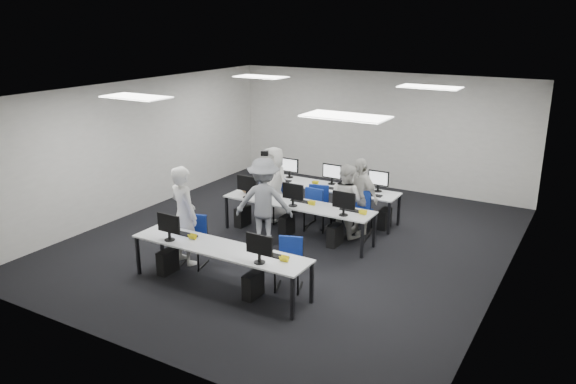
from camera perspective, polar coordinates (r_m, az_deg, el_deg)
The scene contains 23 objects.
room at distance 10.90m, azimuth 0.46°, elevation 2.39°, with size 9.00×9.02×3.00m.
ceiling_panels at distance 10.61m, azimuth 0.48°, elevation 10.16°, with size 5.20×4.60×0.02m.
desk_front at distance 9.27m, azimuth -6.98°, elevation -5.85°, with size 3.20×0.70×0.73m.
desk_mid at distance 11.30m, azimuth 0.96°, elevation -1.40°, with size 3.20×0.70×0.73m.
desk_back at distance 12.48m, azimuth 4.11°, elevation 0.38°, with size 3.20×0.70×0.73m.
equipment_front at distance 9.50m, azimuth -7.91°, elevation -7.44°, with size 2.51×0.41×1.19m.
equipment_mid at distance 11.48m, azimuth 0.07°, elevation -2.80°, with size 2.91×0.41×1.19m.
equipment_back at distance 12.52m, azimuth 4.90°, elevation -1.14°, with size 2.91×0.41×1.19m.
chair_0 at distance 10.33m, azimuth -9.65°, elevation -5.84°, with size 0.56×0.59×0.91m.
chair_1 at distance 9.36m, azimuth 0.09°, elevation -8.24°, with size 0.54×0.57×0.85m.
chair_2 at distance 12.40m, azimuth -1.67°, elevation -1.57°, with size 0.47×0.51×0.94m.
chair_3 at distance 11.91m, azimuth 2.90°, elevation -2.42°, with size 0.55×0.58×0.92m.
chair_4 at distance 11.45m, azimuth 6.93°, elevation -3.27°, with size 0.55×0.59×0.97m.
chair_5 at distance 12.71m, azimuth -1.91°, elevation -1.26°, with size 0.53×0.56×0.83m.
chair_6 at distance 12.07m, azimuth 3.08°, elevation -2.19°, with size 0.45×0.49×0.89m.
chair_7 at distance 11.80m, azimuth 7.48°, elevation -2.84°, with size 0.52×0.55×0.86m.
handbag at distance 11.95m, azimuth -4.24°, elevation 0.51°, with size 0.32×0.20×0.26m, color #9A6F4F.
student_0 at distance 10.25m, azimuth -10.52°, elevation -2.33°, with size 0.67×0.44×1.82m, color #BAB6AF.
student_1 at distance 11.45m, azimuth 5.92°, elevation -0.84°, with size 0.74×0.57×1.52m, color #BAB6AF.
student_2 at distance 12.29m, azimuth -1.47°, elevation 0.84°, with size 0.80×0.52×1.65m, color #BAB6AF.
student_3 at distance 11.57m, azimuth 7.27°, elevation -0.45°, with size 0.94×0.39×1.61m, color #BAB6AF.
photographer at distance 10.96m, azimuth -2.47°, elevation -0.98°, with size 1.13×0.65×1.74m, color gray.
dslr_camera at distance 10.88m, azimuth -2.39°, elevation 3.97°, with size 0.14×0.18×0.10m, color black.
Camera 1 is at (5.23, -9.14, 4.31)m, focal length 35.00 mm.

